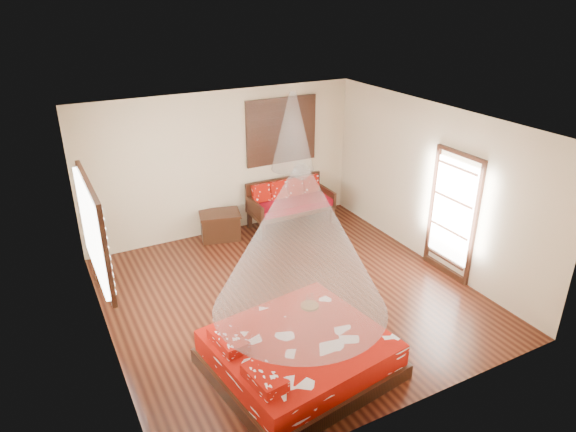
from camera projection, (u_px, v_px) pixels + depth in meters
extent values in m
cube|color=black|center=(290.00, 295.00, 8.24)|extent=(5.50, 5.50, 0.02)
cube|color=white|center=(290.00, 122.00, 7.08)|extent=(5.50, 5.50, 0.02)
cube|color=beige|center=(98.00, 257.00, 6.48)|extent=(0.02, 5.50, 2.80)
cube|color=beige|center=(431.00, 185.00, 8.83)|extent=(0.02, 5.50, 2.80)
cube|color=beige|center=(223.00, 164.00, 9.88)|extent=(5.50, 0.02, 2.80)
cube|color=beige|center=(413.00, 310.00, 5.43)|extent=(5.50, 0.02, 2.80)
cube|color=black|center=(299.00, 363.00, 6.60)|extent=(2.37, 2.20, 0.20)
cube|color=#9A0E04|center=(299.00, 348.00, 6.49)|extent=(2.26, 2.09, 0.30)
cube|color=#9A0E04|center=(265.00, 378.00, 5.68)|extent=(0.38, 0.59, 0.14)
cube|color=#9A0E04|center=(228.00, 340.00, 6.28)|extent=(0.38, 0.59, 0.14)
cube|color=black|center=(263.00, 230.00, 9.94)|extent=(0.08, 0.08, 0.42)
cube|color=black|center=(332.00, 214.00, 10.61)|extent=(0.08, 0.08, 0.42)
cube|color=black|center=(250.00, 218.00, 10.45)|extent=(0.08, 0.08, 0.42)
cube|color=black|center=(316.00, 204.00, 11.13)|extent=(0.08, 0.08, 0.42)
cube|color=black|center=(291.00, 208.00, 10.46)|extent=(1.71, 0.76, 0.08)
cube|color=maroon|center=(291.00, 204.00, 10.42)|extent=(1.65, 0.70, 0.14)
cube|color=black|center=(283.00, 190.00, 10.62)|extent=(1.71, 0.06, 0.55)
cube|color=black|center=(255.00, 209.00, 10.05)|extent=(0.06, 0.76, 0.30)
cube|color=black|center=(325.00, 194.00, 10.74)|extent=(0.06, 0.76, 0.30)
cube|color=#9A0E04|center=(261.00, 193.00, 10.25)|extent=(0.36, 0.19, 0.38)
cube|color=#9A0E04|center=(278.00, 190.00, 10.41)|extent=(0.36, 0.19, 0.38)
cube|color=#9A0E04|center=(294.00, 187.00, 10.57)|extent=(0.36, 0.19, 0.38)
cube|color=#9A0E04|center=(310.00, 184.00, 10.73)|extent=(0.36, 0.19, 0.38)
cube|color=black|center=(220.00, 226.00, 10.01)|extent=(0.84, 0.69, 0.48)
cube|color=black|center=(220.00, 214.00, 9.90)|extent=(0.89, 0.74, 0.05)
cube|color=black|center=(281.00, 131.00, 10.18)|extent=(1.52, 0.06, 1.32)
cube|color=black|center=(282.00, 131.00, 10.17)|extent=(1.35, 0.04, 1.10)
cube|color=black|center=(95.00, 229.00, 6.54)|extent=(0.08, 1.74, 1.34)
cube|color=white|center=(98.00, 229.00, 6.56)|extent=(0.04, 1.54, 1.10)
cube|color=black|center=(452.00, 216.00, 8.48)|extent=(0.08, 1.02, 2.16)
cube|color=white|center=(452.00, 211.00, 8.43)|extent=(0.03, 0.82, 1.70)
cylinder|color=brown|center=(310.00, 306.00, 7.05)|extent=(0.25, 0.25, 0.03)
cone|color=white|center=(301.00, 242.00, 5.88)|extent=(2.12, 2.12, 1.80)
cone|color=white|center=(293.00, 131.00, 9.76)|extent=(0.83, 0.83, 1.50)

